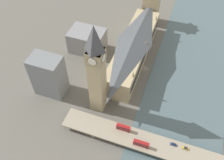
{
  "coord_description": "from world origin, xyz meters",
  "views": [
    {
      "loc": [
        -24.61,
        161.38,
        170.31
      ],
      "look_at": [
        19.06,
        39.52,
        19.35
      ],
      "focal_mm": 40.0,
      "sensor_mm": 36.0,
      "label": 1
    }
  ],
  "objects_px": {
    "parliament_hall": "(134,49)",
    "double_decker_bus_mid": "(141,144)",
    "victoria_tower": "(151,4)",
    "road_bridge": "(174,151)",
    "car_northbound_mid": "(185,148)",
    "double_decker_bus_lead": "(123,128)",
    "car_southbound_lead": "(173,144)",
    "clock_tower": "(96,70)"
  },
  "relations": [
    {
      "from": "car_southbound_lead",
      "to": "double_decker_bus_lead",
      "type": "bearing_deg",
      "value": 0.43
    },
    {
      "from": "clock_tower",
      "to": "car_northbound_mid",
      "type": "bearing_deg",
      "value": 166.49
    },
    {
      "from": "double_decker_bus_mid",
      "to": "car_southbound_lead",
      "type": "relative_size",
      "value": 2.56
    },
    {
      "from": "double_decker_bus_mid",
      "to": "clock_tower",
      "type": "bearing_deg",
      "value": -31.1
    },
    {
      "from": "clock_tower",
      "to": "car_southbound_lead",
      "type": "relative_size",
      "value": 18.34
    },
    {
      "from": "car_southbound_lead",
      "to": "parliament_hall",
      "type": "bearing_deg",
      "value": -56.04
    },
    {
      "from": "clock_tower",
      "to": "double_decker_bus_mid",
      "type": "bearing_deg",
      "value": 148.9
    },
    {
      "from": "victoria_tower",
      "to": "car_northbound_mid",
      "type": "height_order",
      "value": "victoria_tower"
    },
    {
      "from": "road_bridge",
      "to": "double_decker_bus_lead",
      "type": "height_order",
      "value": "double_decker_bus_lead"
    },
    {
      "from": "parliament_hall",
      "to": "clock_tower",
      "type": "distance_m",
      "value": 69.27
    },
    {
      "from": "road_bridge",
      "to": "double_decker_bus_mid",
      "type": "height_order",
      "value": "double_decker_bus_mid"
    },
    {
      "from": "parliament_hall",
      "to": "double_decker_bus_lead",
      "type": "relative_size",
      "value": 9.99
    },
    {
      "from": "parliament_hall",
      "to": "clock_tower",
      "type": "xyz_separation_m",
      "value": [
        10.76,
        61.74,
        29.5
      ]
    },
    {
      "from": "parliament_hall",
      "to": "car_northbound_mid",
      "type": "bearing_deg",
      "value": 127.97
    },
    {
      "from": "double_decker_bus_lead",
      "to": "double_decker_bus_mid",
      "type": "height_order",
      "value": "double_decker_bus_lead"
    },
    {
      "from": "car_northbound_mid",
      "to": "victoria_tower",
      "type": "bearing_deg",
      "value": -66.71
    },
    {
      "from": "victoria_tower",
      "to": "car_southbound_lead",
      "type": "relative_size",
      "value": 10.84
    },
    {
      "from": "double_decker_bus_mid",
      "to": "car_southbound_lead",
      "type": "distance_m",
      "value": 23.23
    },
    {
      "from": "parliament_hall",
      "to": "victoria_tower",
      "type": "bearing_deg",
      "value": -89.95
    },
    {
      "from": "victoria_tower",
      "to": "double_decker_bus_mid",
      "type": "bearing_deg",
      "value": 101.79
    },
    {
      "from": "car_southbound_lead",
      "to": "car_northbound_mid",
      "type": "bearing_deg",
      "value": 179.67
    },
    {
      "from": "parliament_hall",
      "to": "road_bridge",
      "type": "bearing_deg",
      "value": 123.24
    },
    {
      "from": "car_northbound_mid",
      "to": "clock_tower",
      "type": "bearing_deg",
      "value": -13.51
    },
    {
      "from": "clock_tower",
      "to": "double_decker_bus_lead",
      "type": "distance_m",
      "value": 46.97
    },
    {
      "from": "clock_tower",
      "to": "car_southbound_lead",
      "type": "height_order",
      "value": "clock_tower"
    },
    {
      "from": "car_northbound_mid",
      "to": "double_decker_bus_lead",
      "type": "bearing_deg",
      "value": 0.29
    },
    {
      "from": "clock_tower",
      "to": "car_southbound_lead",
      "type": "bearing_deg",
      "value": 164.82
    },
    {
      "from": "double_decker_bus_mid",
      "to": "car_northbound_mid",
      "type": "relative_size",
      "value": 2.66
    },
    {
      "from": "road_bridge",
      "to": "victoria_tower",
      "type": "bearing_deg",
      "value": -69.72
    },
    {
      "from": "parliament_hall",
      "to": "double_decker_bus_mid",
      "type": "distance_m",
      "value": 93.0
    },
    {
      "from": "victoria_tower",
      "to": "double_decker_bus_mid",
      "type": "distance_m",
      "value": 155.68
    },
    {
      "from": "parliament_hall",
      "to": "road_bridge",
      "type": "distance_m",
      "value": 99.92
    },
    {
      "from": "parliament_hall",
      "to": "clock_tower",
      "type": "relative_size",
      "value": 1.29
    },
    {
      "from": "clock_tower",
      "to": "car_northbound_mid",
      "type": "height_order",
      "value": "clock_tower"
    },
    {
      "from": "parliament_hall",
      "to": "double_decker_bus_mid",
      "type": "relative_size",
      "value": 9.23
    },
    {
      "from": "victoria_tower",
      "to": "double_decker_bus_lead",
      "type": "relative_size",
      "value": 4.58
    },
    {
      "from": "double_decker_bus_mid",
      "to": "car_northbound_mid",
      "type": "bearing_deg",
      "value": -164.87
    },
    {
      "from": "double_decker_bus_lead",
      "to": "car_southbound_lead",
      "type": "distance_m",
      "value": 37.42
    },
    {
      "from": "car_southbound_lead",
      "to": "double_decker_bus_mid",
      "type": "bearing_deg",
      "value": 20.75
    },
    {
      "from": "victoria_tower",
      "to": "road_bridge",
      "type": "distance_m",
      "value": 158.47
    },
    {
      "from": "clock_tower",
      "to": "victoria_tower",
      "type": "xyz_separation_m",
      "value": [
        -10.71,
        -126.25,
        -20.99
      ]
    },
    {
      "from": "clock_tower",
      "to": "victoria_tower",
      "type": "relative_size",
      "value": 1.69
    }
  ]
}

